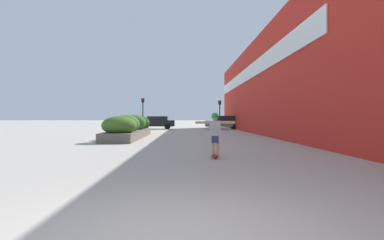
% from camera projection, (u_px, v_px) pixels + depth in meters
% --- Properties ---
extents(ground_plane, '(300.00, 300.00, 0.00)m').
position_uv_depth(ground_plane, '(175.00, 239.00, 3.28)').
color(ground_plane, '#ADA89E').
extents(building_wall_right, '(0.67, 46.06, 7.82)m').
position_uv_depth(building_wall_right, '(272.00, 80.00, 20.67)').
color(building_wall_right, red).
rests_on(building_wall_right, ground_plane).
extents(planter_box, '(2.00, 8.78, 1.55)m').
position_uv_depth(planter_box, '(130.00, 128.00, 19.60)').
color(planter_box, '#605B54').
rests_on(planter_box, ground_plane).
extents(skateboard, '(0.28, 0.80, 0.09)m').
position_uv_depth(skateboard, '(215.00, 156.00, 9.95)').
color(skateboard, maroon).
rests_on(skateboard, ground_plane).
extents(skateboarder, '(1.31, 0.24, 1.40)m').
position_uv_depth(skateboarder, '(215.00, 129.00, 9.94)').
color(skateboarder, tan).
rests_on(skateboarder, skateboard).
extents(car_leftmost, '(4.08, 2.06, 1.51)m').
position_uv_depth(car_leftmost, '(284.00, 122.00, 34.58)').
color(car_leftmost, navy).
rests_on(car_leftmost, ground_plane).
extents(car_center_left, '(4.16, 1.96, 1.55)m').
position_uv_depth(car_center_left, '(223.00, 122.00, 34.92)').
color(car_center_left, slate).
rests_on(car_center_left, ground_plane).
extents(car_center_right, '(4.30, 1.88, 1.50)m').
position_uv_depth(car_center_right, '(157.00, 122.00, 35.29)').
color(car_center_right, black).
rests_on(car_center_right, ground_plane).
extents(traffic_light_left, '(0.28, 0.30, 3.35)m').
position_uv_depth(traffic_light_left, '(143.00, 108.00, 30.54)').
color(traffic_light_left, black).
rests_on(traffic_light_left, ground_plane).
extents(traffic_light_right, '(0.28, 0.30, 3.16)m').
position_uv_depth(traffic_light_right, '(220.00, 110.00, 31.51)').
color(traffic_light_right, black).
rests_on(traffic_light_right, ground_plane).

